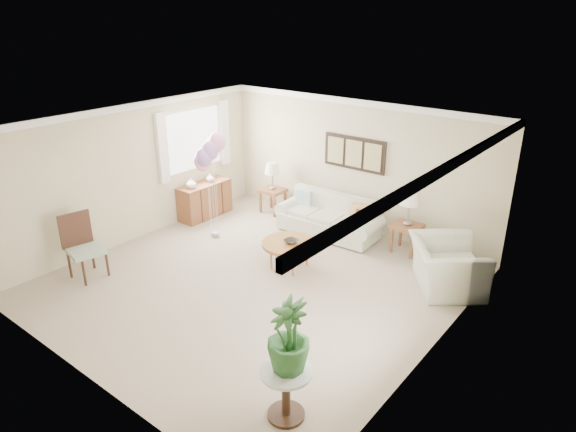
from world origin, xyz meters
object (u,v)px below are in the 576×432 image
Objects in this scene: accent_chair at (83,245)px; balloon_cluster at (210,152)px; armchair at (447,266)px; coffee_table at (289,244)px; sofa at (330,219)px.

balloon_cluster is (0.60, 2.40, 1.17)m from accent_chair.
armchair is 0.57× the size of balloon_cluster.
balloon_cluster is at bearing 75.95° from accent_chair.
coffee_table is 2.31m from balloon_cluster.
accent_chair is (-2.27, -3.94, 0.26)m from sofa.
coffee_table is 0.86× the size of accent_chair.
sofa is 1.04× the size of balloon_cluster.
balloon_cluster reaches higher than armchair.
sofa is 2.30× the size of coffee_table.
armchair is 5.93m from accent_chair.
sofa is 1.99× the size of accent_chair.
armchair is at bearing -12.95° from sofa.
sofa is 4.56m from accent_chair.
balloon_cluster is at bearing 64.86° from armchair.
coffee_table is at bearing -2.00° from balloon_cluster.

